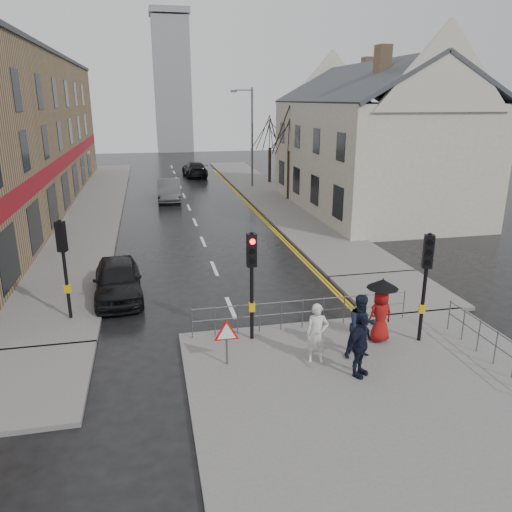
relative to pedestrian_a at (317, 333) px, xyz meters
name	(u,v)px	position (x,y,z in m)	size (l,w,h in m)	color
ground	(247,346)	(-1.69, 1.55, -1.00)	(120.00, 120.00, 0.00)	black
near_pavement	(390,395)	(1.31, -1.95, -0.93)	(10.00, 9.00, 0.14)	#605E5B
left_pavement	(95,205)	(-8.19, 24.55, -0.93)	(4.00, 44.00, 0.14)	#605E5B
right_pavement	(266,193)	(4.81, 26.55, -0.93)	(4.00, 40.00, 0.14)	#605E5B
pavement_bridge_right	(396,292)	(4.81, 4.55, -0.93)	(4.00, 4.20, 0.14)	#605E5B
pavement_stub_left	(10,386)	(-8.19, 0.55, -0.93)	(4.00, 4.20, 0.14)	#605E5B
building_right_cream	(371,138)	(10.31, 19.55, 3.78)	(9.00, 16.40, 10.10)	beige
church_tower	(172,86)	(-0.19, 63.55, 8.00)	(5.00, 5.00, 18.00)	gray
traffic_signal_near_left	(252,268)	(-1.49, 1.75, 1.46)	(0.28, 0.27, 3.40)	black
traffic_signal_near_right	(426,269)	(3.50, 0.55, 1.46)	(0.34, 0.33, 3.40)	black
traffic_signal_far_left	(63,252)	(-7.19, 4.55, 1.46)	(0.34, 0.33, 3.40)	black
guard_railing_front	(303,307)	(0.26, 2.15, -0.14)	(7.14, 0.04, 1.00)	#595B5E
guard_railing_side	(497,341)	(4.81, -1.20, -0.15)	(0.04, 4.54, 1.00)	#595B5E
warning_sign	(227,335)	(-2.49, 0.34, 0.04)	(0.80, 0.07, 1.35)	#595B5E
street_lamp	(250,131)	(4.12, 29.55, 3.71)	(1.83, 0.25, 8.00)	#595B5E
tree_near	(290,130)	(5.81, 23.55, 4.14)	(2.40, 2.40, 6.58)	black
tree_far	(270,133)	(6.31, 31.55, 3.43)	(2.40, 2.40, 5.64)	black
pedestrian_a	(317,333)	(0.00, 0.00, 0.00)	(0.62, 0.41, 1.71)	silver
pedestrian_b	(362,326)	(1.31, -0.02, 0.09)	(0.92, 0.71, 1.89)	black
pedestrian_with_umbrella	(381,307)	(2.28, 0.80, 0.25)	(0.96, 0.96, 2.00)	maroon
pedestrian_d	(360,345)	(0.85, -0.98, 0.04)	(1.05, 0.44, 1.80)	black
car_parked	(118,280)	(-5.69, 6.40, -0.27)	(1.73, 4.29, 1.46)	black
car_mid	(169,190)	(-2.86, 25.42, -0.22)	(1.64, 4.70, 1.55)	#424447
car_far	(195,169)	(0.15, 37.20, -0.28)	(2.01, 4.93, 1.43)	black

